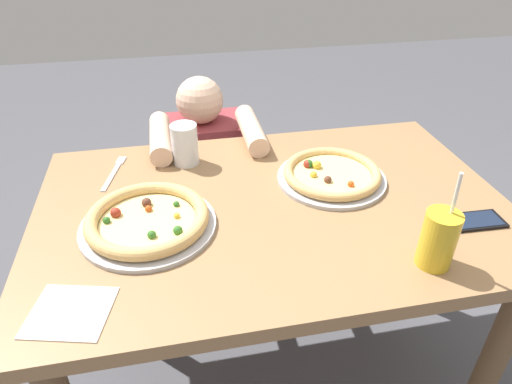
% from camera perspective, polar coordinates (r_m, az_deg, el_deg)
% --- Properties ---
extents(ground_plane, '(8.00, 8.00, 0.00)m').
position_cam_1_polar(ground_plane, '(1.78, 1.67, -21.62)').
color(ground_plane, '#4C4C51').
extents(dining_table, '(1.29, 0.84, 0.75)m').
position_cam_1_polar(dining_table, '(1.31, 2.13, -5.41)').
color(dining_table, '#936D47').
rests_on(dining_table, ground).
extents(pizza_near, '(0.35, 0.35, 0.05)m').
position_cam_1_polar(pizza_near, '(1.17, -13.56, -3.51)').
color(pizza_near, '#B7B7BC').
rests_on(pizza_near, dining_table).
extents(pizza_far, '(0.32, 0.32, 0.04)m').
position_cam_1_polar(pizza_far, '(1.35, 9.52, 2.18)').
color(pizza_far, '#B7B7BC').
rests_on(pizza_far, dining_table).
extents(drink_cup_colored, '(0.08, 0.08, 0.24)m').
position_cam_1_polar(drink_cup_colored, '(1.09, 22.09, -5.56)').
color(drink_cup_colored, gold).
rests_on(drink_cup_colored, dining_table).
extents(water_cup_clear, '(0.08, 0.08, 0.13)m').
position_cam_1_polar(water_cup_clear, '(1.42, -9.01, 6.03)').
color(water_cup_clear, silver).
rests_on(water_cup_clear, dining_table).
extents(paper_napkin, '(0.19, 0.18, 0.00)m').
position_cam_1_polar(paper_napkin, '(1.02, -22.46, -13.86)').
color(paper_napkin, white).
rests_on(paper_napkin, dining_table).
extents(fork, '(0.07, 0.20, 0.00)m').
position_cam_1_polar(fork, '(1.45, -17.48, 2.50)').
color(fork, silver).
rests_on(fork, dining_table).
extents(cell_phone, '(0.15, 0.08, 0.01)m').
position_cam_1_polar(cell_phone, '(1.30, 25.93, -3.30)').
color(cell_phone, black).
rests_on(cell_phone, dining_table).
extents(diner_seated, '(0.38, 0.51, 0.90)m').
position_cam_1_polar(diner_seated, '(1.91, -6.32, 0.44)').
color(diner_seated, '#333847').
rests_on(diner_seated, ground).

